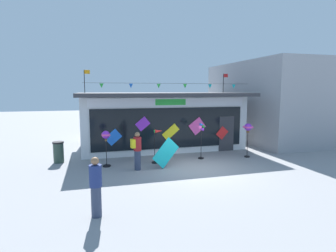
% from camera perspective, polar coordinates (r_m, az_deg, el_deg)
% --- Properties ---
extents(ground_plane, '(80.00, 80.00, 0.00)m').
position_cam_1_polar(ground_plane, '(12.47, 6.38, -8.78)').
color(ground_plane, gray).
extents(kite_shop_building, '(9.73, 6.13, 4.65)m').
position_cam_1_polar(kite_shop_building, '(17.27, -1.85, 1.46)').
color(kite_shop_building, silver).
rests_on(kite_shop_building, ground_plane).
extents(wind_spinner_far_left, '(0.37, 0.37, 1.66)m').
position_cam_1_polar(wind_spinner_far_left, '(12.76, -12.75, -2.62)').
color(wind_spinner_far_left, black).
rests_on(wind_spinner_far_left, ground_plane).
extents(wind_spinner_left, '(0.55, 0.30, 1.64)m').
position_cam_1_polar(wind_spinner_left, '(13.11, -2.28, -3.06)').
color(wind_spinner_left, black).
rests_on(wind_spinner_left, ground_plane).
extents(wind_spinner_center_left, '(0.42, 0.29, 1.85)m').
position_cam_1_polar(wind_spinner_center_left, '(13.95, 6.98, -1.49)').
color(wind_spinner_center_left, black).
rests_on(wind_spinner_center_left, ground_plane).
extents(wind_spinner_center_right, '(0.39, 0.39, 1.78)m').
position_cam_1_polar(wind_spinner_center_right, '(14.79, 16.26, -0.65)').
color(wind_spinner_center_right, black).
rests_on(wind_spinner_center_right, ground_plane).
extents(person_near_camera, '(0.34, 0.34, 1.68)m').
position_cam_1_polar(person_near_camera, '(7.91, -14.75, -12.06)').
color(person_near_camera, '#333D56').
rests_on(person_near_camera, ground_plane).
extents(person_mid_plaza, '(0.47, 0.35, 1.68)m').
position_cam_1_polar(person_mid_plaza, '(12.07, -6.44, -4.98)').
color(person_mid_plaza, '#333D56').
rests_on(person_mid_plaza, ground_plane).
extents(trash_bin, '(0.52, 0.52, 1.03)m').
position_cam_1_polar(trash_bin, '(14.30, -21.77, -5.04)').
color(trash_bin, '#2D4238').
rests_on(trash_bin, ground_plane).
extents(display_kite_on_ground, '(1.36, 0.41, 1.36)m').
position_cam_1_polar(display_kite_on_ground, '(12.43, -0.44, -5.56)').
color(display_kite_on_ground, '#19B7BC').
rests_on(display_kite_on_ground, ground_plane).
extents(neighbour_building, '(6.36, 9.44, 5.42)m').
position_cam_1_polar(neighbour_building, '(21.61, 21.24, 4.86)').
color(neighbour_building, '#99999E').
rests_on(neighbour_building, ground_plane).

